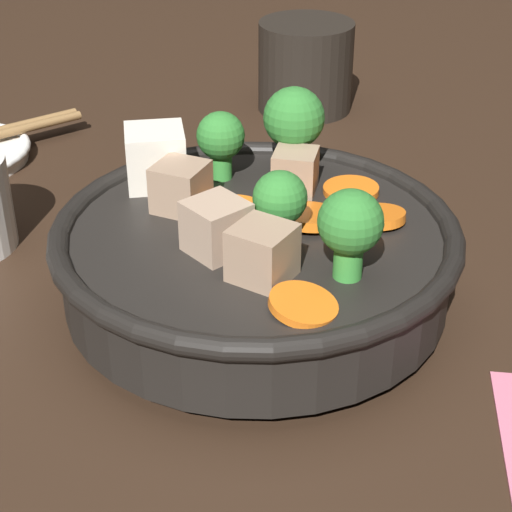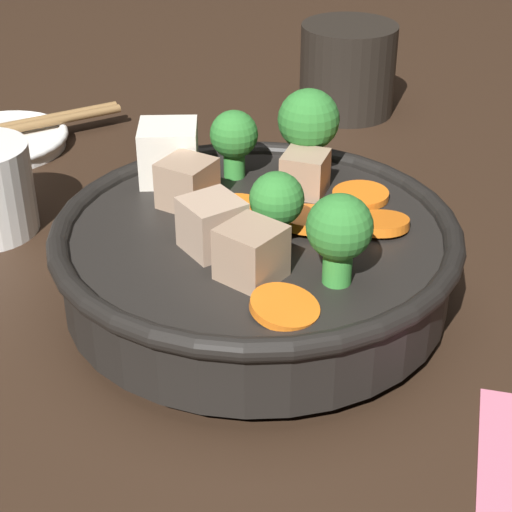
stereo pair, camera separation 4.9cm
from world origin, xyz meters
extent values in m
plane|color=black|center=(0.00, 0.00, 0.00)|extent=(3.00, 3.00, 0.00)
cylinder|color=black|center=(0.00, 0.00, 0.01)|extent=(0.12, 0.12, 0.01)
cylinder|color=black|center=(0.00, 0.00, 0.03)|extent=(0.22, 0.22, 0.04)
torus|color=black|center=(0.00, 0.00, 0.05)|extent=(0.23, 0.23, 0.01)
cylinder|color=brown|center=(0.00, 0.00, 0.04)|extent=(0.20, 0.20, 0.02)
cylinder|color=orange|center=(0.01, -0.07, 0.05)|extent=(0.04, 0.04, 0.01)
cylinder|color=orange|center=(-0.08, -0.02, 0.05)|extent=(0.04, 0.04, 0.01)
cylinder|color=orange|center=(0.01, -0.03, 0.05)|extent=(0.05, 0.05, 0.01)
cylinder|color=orange|center=(0.04, -0.06, 0.05)|extent=(0.04, 0.04, 0.01)
cylinder|color=orange|center=(0.01, 0.01, 0.05)|extent=(0.06, 0.06, 0.01)
cylinder|color=green|center=(-0.05, -0.04, 0.06)|extent=(0.01, 0.01, 0.02)
sphere|color=#2D752D|center=(-0.05, -0.04, 0.08)|extent=(0.03, 0.03, 0.03)
cylinder|color=green|center=(0.08, -0.03, 0.06)|extent=(0.02, 0.02, 0.02)
sphere|color=#2D752D|center=(0.08, -0.03, 0.09)|extent=(0.04, 0.04, 0.04)
cylinder|color=green|center=(0.07, 0.02, 0.06)|extent=(0.01, 0.01, 0.02)
sphere|color=#2D752D|center=(0.07, 0.02, 0.08)|extent=(0.03, 0.03, 0.03)
cylinder|color=green|center=(-0.01, -0.01, 0.06)|extent=(0.01, 0.01, 0.02)
sphere|color=#2D752D|center=(-0.01, -0.01, 0.08)|extent=(0.03, 0.03, 0.03)
cube|color=#9E7F66|center=(0.05, -0.03, 0.06)|extent=(0.03, 0.03, 0.03)
cube|color=silver|center=(0.06, 0.06, 0.07)|extent=(0.04, 0.04, 0.04)
cube|color=#9E7F66|center=(-0.05, 0.00, 0.07)|extent=(0.04, 0.04, 0.03)
cube|color=tan|center=(-0.02, 0.02, 0.07)|extent=(0.04, 0.04, 0.03)
cube|color=#9E7F66|center=(0.03, 0.04, 0.07)|extent=(0.04, 0.04, 0.03)
cylinder|color=black|center=(0.31, -0.07, 0.04)|extent=(0.08, 0.08, 0.08)
torus|color=black|center=(0.36, -0.07, 0.04)|extent=(0.04, 0.01, 0.04)
camera|label=1|loc=(-0.42, 0.03, 0.29)|focal=60.00mm
camera|label=2|loc=(-0.42, -0.02, 0.29)|focal=60.00mm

